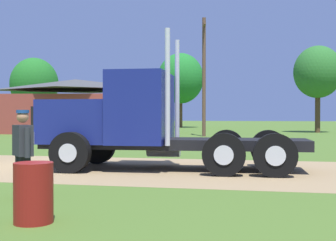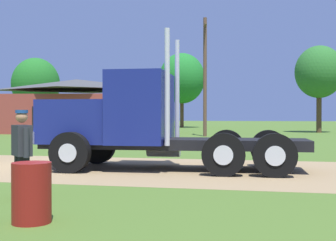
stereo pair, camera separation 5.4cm
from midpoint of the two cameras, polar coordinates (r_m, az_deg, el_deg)
The scene contains 10 objects.
ground_plane at distance 13.88m, azimuth -15.11°, elevation -5.67°, with size 200.00×200.00×0.00m, color #4B6B26.
dirt_track at distance 13.88m, azimuth -15.11°, elevation -5.65°, with size 120.00×6.18×0.01m, color #9C8057.
truck_foreground_white at distance 12.84m, azimuth -4.20°, elevation -0.39°, with size 7.60×3.01×3.80m.
visitor_walking_mid at distance 8.63m, azimuth -18.10°, elevation -3.61°, with size 0.53×0.53×1.63m.
steel_barrel at distance 6.76m, azimuth -16.91°, elevation -8.76°, with size 0.55×0.55×0.86m, color maroon.
shed_building at distance 39.60m, azimuth -11.69°, elevation 1.70°, with size 12.46×9.46×4.61m.
utility_pole_near at distance 32.32m, azimuth 4.53°, elevation 5.96°, with size 0.54×2.19×8.47m.
tree_left at distance 51.94m, azimuth -16.62°, elevation 4.45°, with size 5.25×5.25×7.83m.
tree_mid at distance 54.03m, azimuth 1.58°, elevation 5.35°, with size 5.48×5.48×8.92m.
tree_right at distance 41.07m, azimuth 18.42°, elevation 5.83°, with size 4.11×4.11×7.51m.
Camera 1 is at (6.19, -12.32, 1.54)m, focal length 48.07 mm.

